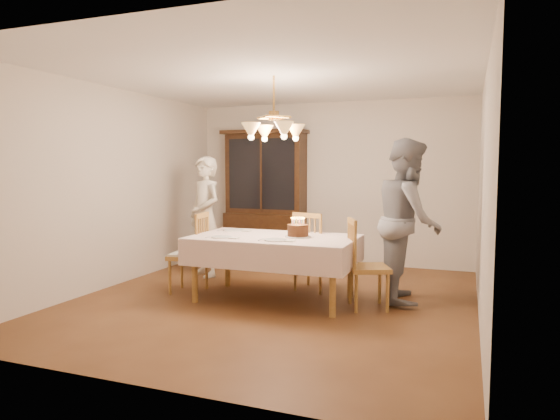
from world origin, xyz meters
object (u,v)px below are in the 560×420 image
at_px(china_hutch, 265,199).
at_px(dining_table, 274,243).
at_px(elderly_woman, 205,217).
at_px(birthday_cake, 298,231).
at_px(chair_far_side, 314,255).

bearing_deg(china_hutch, dining_table, -65.33).
distance_m(elderly_woman, birthday_cake, 1.88).
bearing_deg(birthday_cake, elderly_woman, 153.51).
distance_m(dining_table, elderly_woman, 1.66).
distance_m(chair_far_side, elderly_woman, 1.76).
bearing_deg(chair_far_side, elderly_woman, 172.05).
height_order(dining_table, china_hutch, china_hutch).
relative_size(dining_table, china_hutch, 0.88).
distance_m(dining_table, china_hutch, 2.51).
bearing_deg(chair_far_side, china_hutch, 129.40).
height_order(dining_table, elderly_woman, elderly_woman).
distance_m(dining_table, chair_far_side, 0.74).
bearing_deg(elderly_woman, birthday_cake, 3.70).
distance_m(china_hutch, chair_far_side, 2.18).
bearing_deg(dining_table, china_hutch, 114.67).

